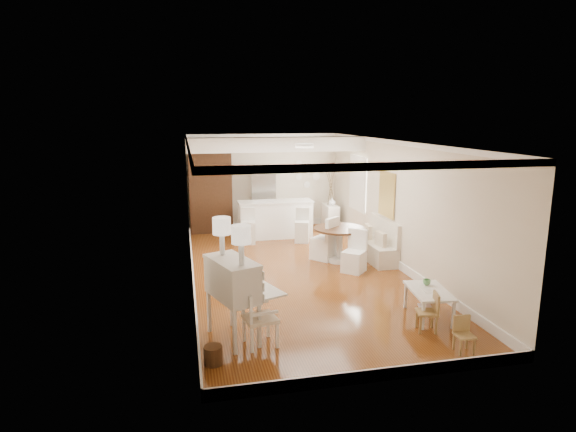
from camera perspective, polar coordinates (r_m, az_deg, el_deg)
name	(u,v)px	position (r m, az deg, el deg)	size (l,w,h in m)	color
room	(297,179)	(10.38, 1.02, 4.36)	(9.00, 9.04, 2.82)	brown
secretary_bureau	(233,300)	(7.33, -6.57, -9.85)	(0.99, 1.01, 1.26)	silver
gustavian_armchair	(260,317)	(7.22, -3.32, -11.90)	(0.49, 0.49, 0.86)	white
wicker_basket	(213,355)	(6.90, -8.86, -15.97)	(0.26, 0.26, 0.26)	#492C17
kids_table	(428,304)	(8.49, 16.30, -9.96)	(0.59, 0.98, 0.49)	silver
kids_chair_a	(427,312)	(7.97, 16.14, -10.84)	(0.31, 0.31, 0.64)	#9F7D48
kids_chair_b	(426,306)	(8.37, 16.04, -10.26)	(0.24, 0.24, 0.50)	#9B7146
kids_chair_c	(465,335)	(7.49, 20.19, -13.10)	(0.26, 0.26, 0.53)	olive
banquette	(376,239)	(11.43, 10.36, -2.75)	(0.52, 1.60, 0.98)	silver
dining_table	(339,245)	(11.20, 6.08, -3.39)	(1.18, 1.18, 0.80)	#452816
slip_chair_near	(354,251)	(10.49, 7.84, -4.18)	(0.43, 0.45, 0.91)	white
slip_chair_far	(324,238)	(11.33, 4.32, -2.60)	(0.49, 0.51, 1.03)	white
breakfast_counter	(275,219)	(13.32, -1.50, -0.37)	(2.05, 0.65, 1.03)	white
bar_stool_left	(248,226)	(12.72, -4.75, -1.19)	(0.38, 0.38, 0.94)	white
bar_stool_right	(302,226)	(12.82, 1.68, -1.14)	(0.36, 0.36, 0.91)	silver
pantry_cabinet	(210,193)	(14.06, -9.18, 2.76)	(1.20, 0.60, 2.30)	#381E11
fridge	(275,199)	(14.30, -1.52, 2.04)	(0.75, 0.65, 1.80)	silver
sideboard	(330,217)	(14.35, 5.04, -0.12)	(0.34, 0.77, 0.74)	silver
pencil_cup	(427,282)	(8.61, 16.12, -7.54)	(0.13, 0.13, 0.10)	#60A560
branch_vase	(332,201)	(14.24, 5.24, 1.74)	(0.21, 0.21, 0.22)	white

